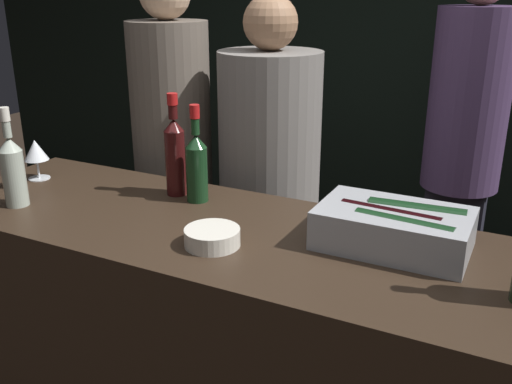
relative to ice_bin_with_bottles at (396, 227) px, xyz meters
name	(u,v)px	position (x,y,z in m)	size (l,w,h in m)	color
wall_back_chalkboard	(411,45)	(-0.40, 1.87, 0.32)	(6.40, 0.06, 2.80)	black
bar_counter	(251,376)	(-0.40, -0.10, -0.57)	(2.23, 0.65, 1.02)	#2D2116
ice_bin_with_bottles	(396,227)	(0.00, 0.00, 0.00)	(0.41, 0.26, 0.12)	#9EA0A5
bowl_white	(212,237)	(-0.46, -0.22, -0.04)	(0.16, 0.16, 0.05)	silver
wine_glass	(36,151)	(-1.36, -0.01, 0.05)	(0.09, 0.09, 0.15)	silver
candle_votive	(15,179)	(-1.37, -0.11, -0.03)	(0.07, 0.07, 0.06)	silver
white_wine_bottle	(13,168)	(-1.21, -0.25, 0.07)	(0.08, 0.08, 0.33)	#9EA899
red_wine_bottle_burgundy	(197,163)	(-0.69, 0.06, 0.07)	(0.07, 0.07, 0.33)	#143319
red_wine_bottle_tall	(175,152)	(-0.79, 0.09, 0.09)	(0.07, 0.07, 0.36)	#380F0F
person_in_hoodie	(463,147)	(0.03, 1.11, -0.04)	(0.34, 0.34, 1.85)	black
person_blond_tee	(269,186)	(-0.65, 0.55, -0.15)	(0.41, 0.41, 1.69)	black
person_grey_polo	(173,156)	(-1.11, 0.52, -0.08)	(0.34, 0.34, 1.79)	black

